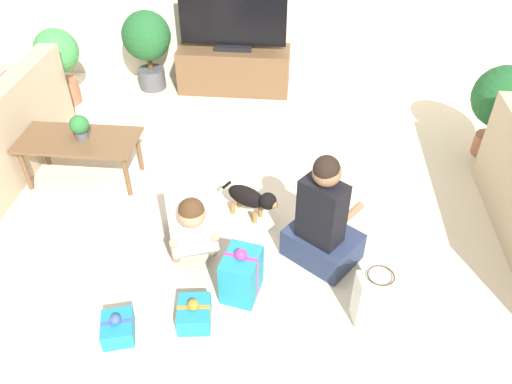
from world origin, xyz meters
TOP-DOWN VIEW (x-y plane):
  - ground_plane at (0.00, 0.00)m, footprint 16.00×16.00m
  - coffee_table at (-1.54, 0.40)m, footprint 1.05×0.51m
  - tv_console at (-0.40, 2.33)m, footprint 1.30×0.46m
  - tv at (-0.40, 2.33)m, footprint 1.21×0.20m
  - potted_plant_back_left at (-1.40, 2.28)m, footprint 0.56×0.56m
  - potted_plant_corner_left at (-2.28, 1.82)m, footprint 0.48×0.48m
  - potted_plant_corner_right at (2.28, 1.19)m, footprint 0.59×0.59m
  - person_kneeling at (-0.36, -0.47)m, footprint 0.54×0.83m
  - person_sitting at (0.62, -0.41)m, footprint 0.66×0.63m
  - dog at (0.05, 0.01)m, footprint 0.50×0.32m
  - gift_box_a at (-0.71, -1.25)m, footprint 0.26×0.29m
  - gift_box_b at (-0.23, -1.09)m, footprint 0.25×0.29m
  - gift_box_c at (0.06, -0.81)m, footprint 0.29×0.34m
  - gift_bag_a at (0.98, -0.95)m, footprint 0.30×0.21m
  - mug at (-1.57, 0.50)m, footprint 0.12×0.08m
  - tabletop_plant at (-1.50, 0.41)m, footprint 0.17×0.17m

SIDE VIEW (x-z plane):
  - ground_plane at x=0.00m, z-range 0.00..0.00m
  - gift_box_a at x=-0.71m, z-range -0.03..0.17m
  - gift_box_b at x=-0.23m, z-range -0.03..0.18m
  - gift_box_c at x=0.06m, z-range -0.03..0.40m
  - dog at x=0.05m, z-range 0.05..0.36m
  - gift_bag_a at x=0.98m, z-range -0.01..0.43m
  - tv_console at x=-0.40m, z-range 0.00..0.51m
  - person_kneeling at x=-0.36m, z-range -0.05..0.73m
  - person_sitting at x=0.62m, z-range -0.13..0.84m
  - coffee_table at x=-1.54m, z-range 0.17..0.61m
  - mug at x=-1.57m, z-range 0.44..0.53m
  - potted_plant_corner_left at x=-2.28m, z-range 0.11..0.98m
  - tabletop_plant at x=-1.50m, z-range 0.45..0.68m
  - potted_plant_back_left at x=-1.40m, z-range 0.12..1.05m
  - potted_plant_corner_right at x=2.28m, z-range 0.13..1.05m
  - tv at x=-0.40m, z-range 0.48..1.13m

